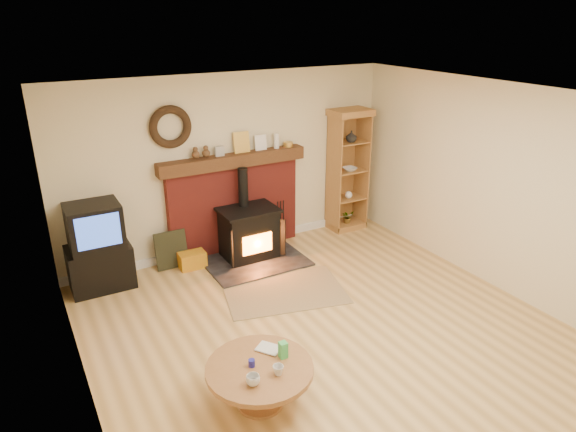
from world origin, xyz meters
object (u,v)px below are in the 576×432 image
wood_stove (250,235)px  tv_unit (98,248)px  curio_cabinet (347,170)px  coffee_table (260,374)px

wood_stove → tv_unit: wood_stove is taller
wood_stove → tv_unit: size_ratio=1.22×
curio_cabinet → coffee_table: 4.39m
tv_unit → coffee_table: tv_unit is taller
curio_cabinet → coffee_table: bearing=-135.5°
tv_unit → coffee_table: 3.08m
tv_unit → curio_cabinet: bearing=1.3°
coffee_table → tv_unit: bearing=105.7°
curio_cabinet → coffee_table: size_ratio=2.02×
wood_stove → curio_cabinet: (1.88, 0.28, 0.61)m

